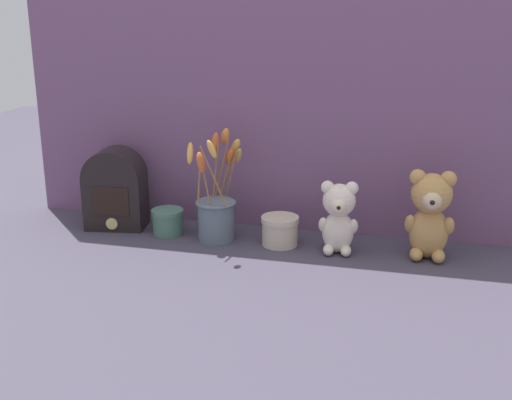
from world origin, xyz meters
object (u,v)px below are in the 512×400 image
(decorative_tin_tall, at_px, (280,230))
(decorative_tin_short, at_px, (168,221))
(teddy_bear_medium, at_px, (339,216))
(vintage_radio, at_px, (115,189))
(teddy_bear_large, at_px, (430,213))
(flower_vase, at_px, (216,210))

(decorative_tin_tall, bearing_deg, decorative_tin_short, 178.70)
(teddy_bear_medium, height_order, vintage_radio, vintage_radio)
(teddy_bear_large, bearing_deg, decorative_tin_tall, -179.74)
(teddy_bear_large, distance_m, vintage_radio, 0.88)
(decorative_tin_tall, relative_size, decorative_tin_short, 1.13)
(teddy_bear_large, relative_size, vintage_radio, 0.99)
(decorative_tin_tall, bearing_deg, teddy_bear_large, 0.26)
(teddy_bear_medium, bearing_deg, vintage_radio, 176.07)
(teddy_bear_large, distance_m, decorative_tin_tall, 0.39)
(flower_vase, relative_size, decorative_tin_short, 3.37)
(teddy_bear_large, xyz_separation_m, vintage_radio, (-0.88, 0.02, -0.01))
(decorative_tin_tall, bearing_deg, flower_vase, 179.81)
(decorative_tin_tall, bearing_deg, vintage_radio, 176.91)
(teddy_bear_medium, height_order, flower_vase, flower_vase)
(flower_vase, xyz_separation_m, decorative_tin_short, (-0.15, 0.01, -0.05))
(flower_vase, relative_size, vintage_radio, 1.30)
(vintage_radio, relative_size, decorative_tin_short, 2.59)
(teddy_bear_large, xyz_separation_m, flower_vase, (-0.56, -0.00, -0.04))
(flower_vase, distance_m, vintage_radio, 0.31)
(teddy_bear_large, height_order, vintage_radio, vintage_radio)
(teddy_bear_medium, relative_size, flower_vase, 0.63)
(vintage_radio, bearing_deg, decorative_tin_tall, -3.09)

